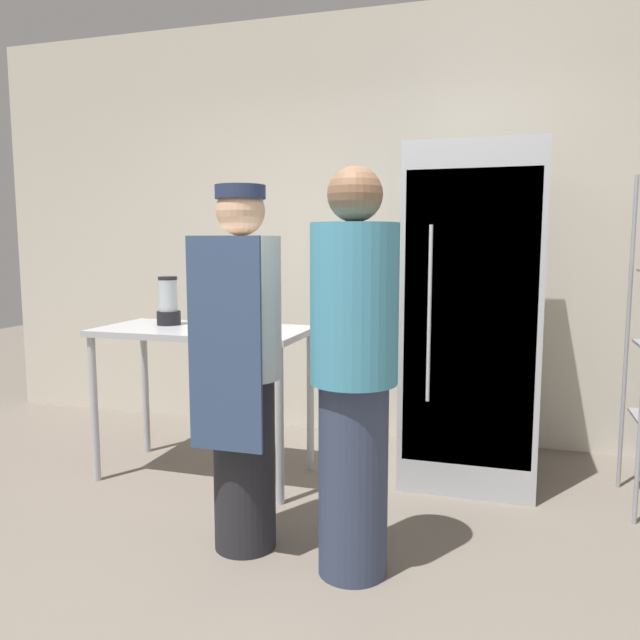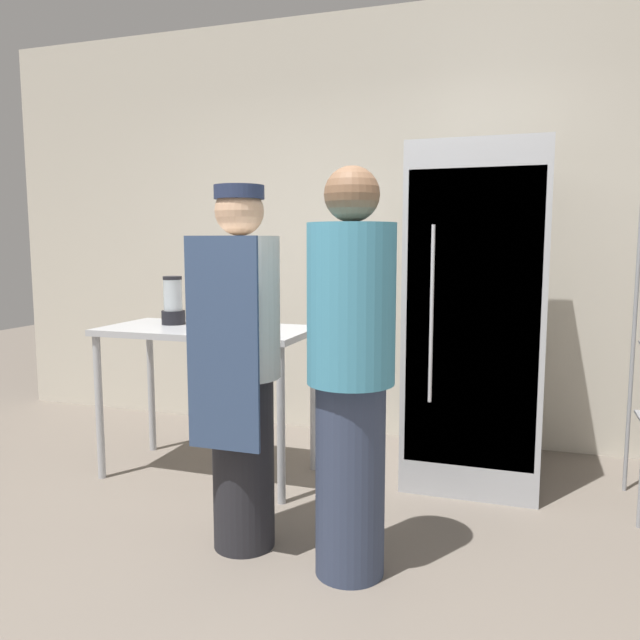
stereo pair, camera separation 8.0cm
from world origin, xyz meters
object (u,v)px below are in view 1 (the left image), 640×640
Objects in this scene: blender_pitcher at (168,303)px; refrigerator at (472,317)px; donut_box at (222,321)px; person_customer at (354,372)px; person_baker at (242,365)px.

refrigerator is at bearing 11.34° from blender_pitcher.
donut_box is 0.41m from blender_pitcher.
refrigerator reaches higher than person_customer.
person_baker is (-0.91, -1.17, -0.11)m from refrigerator.
refrigerator is 1.14× the size of person_customer.
donut_box is 0.86m from person_baker.
refrigerator reaches higher than person_baker.
person_baker is at bearing -44.21° from blender_pitcher.
donut_box is at bearing -12.36° from blender_pitcher.
blender_pitcher is 0.17× the size of person_customer.
donut_box is 0.17× the size of person_baker.
person_customer is at bearing -107.60° from refrigerator.
person_customer is at bearing -7.96° from person_baker.
refrigerator is at bearing 51.99° from person_baker.
donut_box is 1.26m from person_customer.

